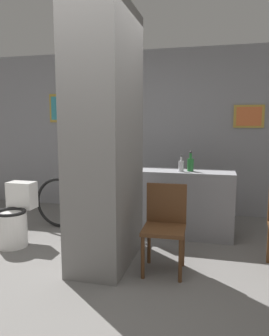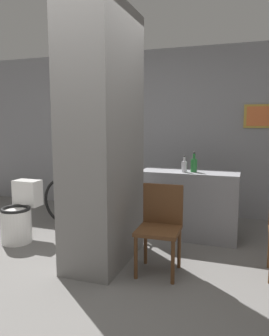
# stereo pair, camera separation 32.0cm
# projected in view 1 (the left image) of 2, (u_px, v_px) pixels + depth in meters

# --- Properties ---
(ground_plane) EXTENTS (14.00, 14.00, 0.00)m
(ground_plane) POSITION_uv_depth(u_px,v_px,m) (94.00, 284.00, 2.99)
(ground_plane) COLOR slate
(wall_back) EXTENTS (8.00, 0.09, 2.60)m
(wall_back) POSITION_uv_depth(u_px,v_px,m) (151.00, 132.00, 5.33)
(wall_back) COLOR gray
(wall_back) RESTS_ON ground_plane
(pillar_center) EXTENTS (0.57, 1.05, 2.60)m
(pillar_center) POSITION_uv_depth(u_px,v_px,m) (106.00, 139.00, 3.33)
(pillar_center) COLOR gray
(pillar_center) RESTS_ON ground_plane
(counter_shelf) EXTENTS (1.21, 0.44, 0.85)m
(counter_shelf) POSITION_uv_depth(u_px,v_px,m) (185.00, 203.00, 4.22)
(counter_shelf) COLOR gray
(counter_shelf) RESTS_ON ground_plane
(toilet) EXTENTS (0.37, 0.53, 0.73)m
(toilet) POSITION_uv_depth(u_px,v_px,m) (14.00, 219.00, 3.93)
(toilet) COLOR white
(toilet) RESTS_ON ground_plane
(chair_near_pillar) EXTENTS (0.42, 0.42, 0.85)m
(chair_near_pillar) POSITION_uv_depth(u_px,v_px,m) (165.00, 223.00, 3.24)
(chair_near_pillar) COLOR brown
(chair_near_pillar) RESTS_ON ground_plane
(bicycle) EXTENTS (1.67, 0.42, 0.76)m
(bicycle) POSITION_uv_depth(u_px,v_px,m) (92.00, 204.00, 4.44)
(bicycle) COLOR black
(bicycle) RESTS_ON ground_plane
(bottle_tall) EXTENTS (0.08, 0.08, 0.25)m
(bottle_tall) POSITION_uv_depth(u_px,v_px,m) (190.00, 164.00, 4.10)
(bottle_tall) COLOR #267233
(bottle_tall) RESTS_ON counter_shelf
(bottle_short) EXTENTS (0.06, 0.06, 0.21)m
(bottle_short) POSITION_uv_depth(u_px,v_px,m) (181.00, 165.00, 4.09)
(bottle_short) COLOR silver
(bottle_short) RESTS_ON counter_shelf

